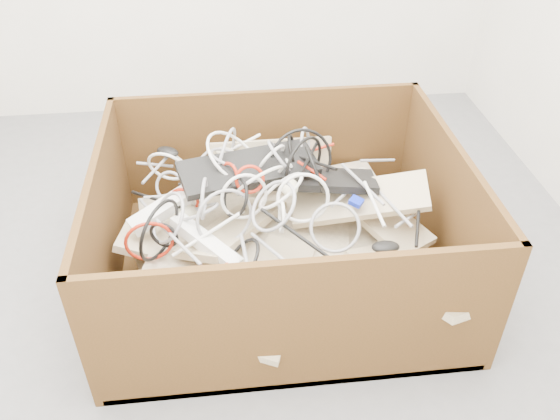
{
  "coord_description": "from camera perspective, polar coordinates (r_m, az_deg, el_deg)",
  "views": [
    {
      "loc": [
        0.0,
        -1.63,
        1.57
      ],
      "look_at": [
        0.19,
        0.04,
        0.3
      ],
      "focal_mm": 37.18,
      "sensor_mm": 36.0,
      "label": 1
    }
  ],
  "objects": [
    {
      "name": "power_strip_left",
      "position": [
        2.08,
        -10.54,
        0.69
      ],
      "size": [
        0.32,
        0.22,
        0.14
      ],
      "primitive_type": "cube",
      "rotation": [
        0.14,
        -0.26,
        0.5
      ],
      "color": "white",
      "rests_on": "keyboard_pile"
    },
    {
      "name": "vga_plug",
      "position": [
        2.09,
        7.51,
        0.82
      ],
      "size": [
        0.06,
        0.06,
        0.03
      ],
      "primitive_type": "cube",
      "rotation": [
        0.09,
        0.14,
        -0.67
      ],
      "color": "#0C1FBC",
      "rests_on": "keyboard_pile"
    },
    {
      "name": "mice_scatter",
      "position": [
        2.08,
        -1.32,
        1.22
      ],
      "size": [
        0.87,
        0.79,
        0.2
      ],
      "color": "beige",
      "rests_on": "keyboard_pile"
    },
    {
      "name": "ground",
      "position": [
        2.27,
        -4.66,
        -6.98
      ],
      "size": [
        3.0,
        3.0,
        0.0
      ],
      "primitive_type": "plane",
      "color": "#59595C",
      "rests_on": "ground"
    },
    {
      "name": "keyboard_pile",
      "position": [
        2.12,
        0.62,
        -0.87
      ],
      "size": [
        1.19,
        0.98,
        0.37
      ],
      "color": "tan",
      "rests_on": "cardboard_box"
    },
    {
      "name": "cardboard_box",
      "position": [
        2.2,
        -0.43,
        -3.78
      ],
      "size": [
        1.28,
        1.06,
        0.55
      ],
      "color": "#39270E",
      "rests_on": "ground"
    },
    {
      "name": "cable_tangle",
      "position": [
        2.05,
        -3.58,
        2.29
      ],
      "size": [
        1.09,
        0.86,
        0.35
      ],
      "color": "black",
      "rests_on": "keyboard_pile"
    },
    {
      "name": "power_strip_right",
      "position": [
        1.93,
        -7.34,
        -3.19
      ],
      "size": [
        0.24,
        0.25,
        0.1
      ],
      "primitive_type": "cube",
      "rotation": [
        -0.1,
        0.17,
        -0.81
      ],
      "color": "white",
      "rests_on": "keyboard_pile"
    }
  ]
}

